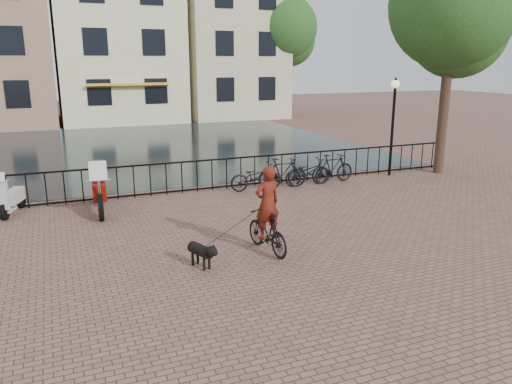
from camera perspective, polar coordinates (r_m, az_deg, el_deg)
name	(u,v)px	position (r m, az deg, el deg)	size (l,w,h in m)	color
ground	(319,296)	(9.24, 7.21, -11.68)	(100.00, 100.00, 0.00)	brown
canal_water	(146,147)	(25.14, -12.48, 5.07)	(20.00, 20.00, 0.00)	black
railing	(197,176)	(16.12, -6.75, 1.81)	(20.00, 0.05, 1.02)	black
canal_house_mid	(115,34)	(37.49, -15.80, 17.02)	(8.00, 9.50, 11.80)	beige
canal_house_right	(225,25)	(39.34, -3.62, 18.49)	(7.00, 9.00, 13.30)	#BEB38D
tree_near_right	(454,5)	(19.77, 21.65, 19.26)	(4.48, 4.48, 8.24)	black
tree_far_right	(284,28)	(37.85, 3.22, 18.19)	(4.76, 4.76, 8.76)	black
lamp_post	(394,110)	(18.70, 15.46, 8.99)	(0.30, 0.30, 3.45)	black
cyclist	(267,215)	(10.83, 1.29, -2.62)	(0.77, 1.70, 2.26)	black
dog	(201,254)	(10.29, -6.34, -7.02)	(0.57, 0.91, 0.58)	black
motorcycle	(98,183)	(14.47, -17.56, 1.02)	(0.70, 2.35, 1.65)	maroon
scooter	(11,190)	(15.18, -26.20, 0.19)	(0.85, 1.50, 1.34)	beige
parked_bike_0	(256,177)	(16.15, 0.00, 1.74)	(0.60, 1.72, 0.90)	black
parked_bike_1	(283,173)	(16.51, 3.06, 2.18)	(0.47, 1.66, 1.00)	black
parked_bike_2	(308,172)	(16.94, 5.96, 2.28)	(0.60, 1.72, 0.90)	black
parked_bike_3	(332,168)	(17.39, 8.74, 2.68)	(0.47, 1.66, 1.00)	black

